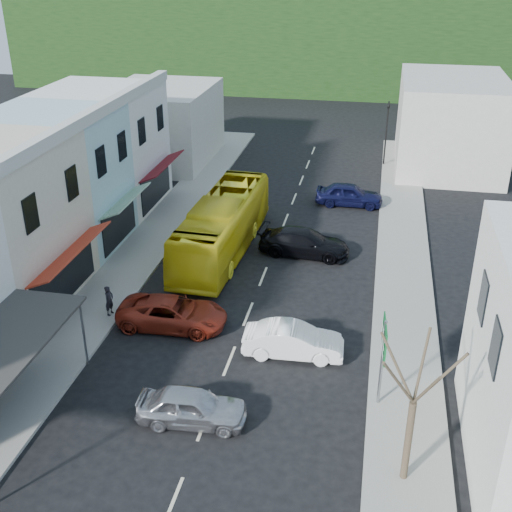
{
  "coord_description": "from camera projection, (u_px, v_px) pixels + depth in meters",
  "views": [
    {
      "loc": [
        5.58,
        -22.36,
        16.35
      ],
      "look_at": [
        0.0,
        6.0,
        2.2
      ],
      "focal_mm": 45.0,
      "sensor_mm": 36.0,
      "label": 1
    }
  ],
  "objects": [
    {
      "name": "sidewalk_left",
      "position": [
        145.0,
        248.0,
        37.95
      ],
      "size": [
        3.0,
        52.0,
        0.15
      ],
      "primitive_type": "cube",
      "color": "gray",
      "rests_on": "ground"
    },
    {
      "name": "street_tree",
      "position": [
        413.0,
        402.0,
        20.24
      ],
      "size": [
        2.9,
        2.9,
        6.58
      ],
      "primitive_type": null,
      "rotation": [
        0.0,
        0.0,
        -0.21
      ],
      "color": "#3D3226",
      "rests_on": "ground"
    },
    {
      "name": "car_black_near",
      "position": [
        304.0,
        243.0,
        37.09
      ],
      "size": [
        4.63,
        2.19,
        1.4
      ],
      "primitive_type": "imported",
      "rotation": [
        0.0,
        0.0,
        1.49
      ],
      "color": "black",
      "rests_on": "ground"
    },
    {
      "name": "pedestrian_left",
      "position": [
        109.0,
        299.0,
        30.73
      ],
      "size": [
        0.51,
        0.67,
        1.7
      ],
      "primitive_type": "imported",
      "rotation": [
        0.0,
        0.0,
        1.37
      ],
      "color": "black",
      "rests_on": "sidewalk_left"
    },
    {
      "name": "direction_sign",
      "position": [
        382.0,
        364.0,
        24.35
      ],
      "size": [
        0.43,
        1.77,
        3.87
      ],
      "primitive_type": null,
      "rotation": [
        0.0,
        0.0,
        0.07
      ],
      "color": "#0A5822",
      "rests_on": "ground"
    },
    {
      "name": "bus",
      "position": [
        223.0,
        227.0,
        37.06
      ],
      "size": [
        2.97,
        11.69,
        3.1
      ],
      "primitive_type": "imported",
      "rotation": [
        0.0,
        0.0,
        -0.04
      ],
      "color": "yellow",
      "rests_on": "ground"
    },
    {
      "name": "car_silver",
      "position": [
        192.0,
        407.0,
        24.03
      ],
      "size": [
        4.51,
        2.09,
        1.4
      ],
      "primitive_type": "imported",
      "rotation": [
        0.0,
        0.0,
        1.64
      ],
      "color": "#B2B2B7",
      "rests_on": "ground"
    },
    {
      "name": "ground",
      "position": [
        229.0,
        361.0,
        27.86
      ],
      "size": [
        120.0,
        120.0,
        0.0
      ],
      "primitive_type": "plane",
      "color": "black",
      "rests_on": "ground"
    },
    {
      "name": "distant_block_left",
      "position": [
        162.0,
        124.0,
        52.42
      ],
      "size": [
        8.0,
        10.0,
        6.0
      ],
      "primitive_type": "cube",
      "color": "#B7B2A8",
      "rests_on": "ground"
    },
    {
      "name": "car_white",
      "position": [
        293.0,
        341.0,
        27.98
      ],
      "size": [
        4.48,
        2.01,
        1.4
      ],
      "primitive_type": "imported",
      "rotation": [
        0.0,
        0.0,
        1.62
      ],
      "color": "white",
      "rests_on": "ground"
    },
    {
      "name": "car_red",
      "position": [
        173.0,
        313.0,
        30.1
      ],
      "size": [
        4.64,
        2.01,
        1.4
      ],
      "primitive_type": "imported",
      "rotation": [
        0.0,
        0.0,
        1.59
      ],
      "color": "maroon",
      "rests_on": "ground"
    },
    {
      "name": "sidewalk_right",
      "position": [
        403.0,
        271.0,
        35.34
      ],
      "size": [
        3.0,
        52.0,
        0.15
      ],
      "primitive_type": "cube",
      "color": "gray",
      "rests_on": "ground"
    },
    {
      "name": "shopfront_row",
      "position": [
        12.0,
        212.0,
        32.68
      ],
      "size": [
        8.25,
        30.0,
        8.0
      ],
      "color": "silver",
      "rests_on": "ground"
    },
    {
      "name": "distant_block_right",
      "position": [
        450.0,
        123.0,
        50.86
      ],
      "size": [
        8.0,
        12.0,
        7.0
      ],
      "primitive_type": "cube",
      "color": "#B7B2A8",
      "rests_on": "ground"
    },
    {
      "name": "car_navy_mid",
      "position": [
        349.0,
        196.0,
        44.1
      ],
      "size": [
        4.41,
        1.81,
        1.4
      ],
      "primitive_type": "imported",
      "rotation": [
        0.0,
        0.0,
        1.57
      ],
      "color": "black",
      "rests_on": "ground"
    },
    {
      "name": "hillside",
      "position": [
        333.0,
        26.0,
        82.52
      ],
      "size": [
        80.0,
        26.0,
        14.0
      ],
      "color": "black",
      "rests_on": "ground"
    },
    {
      "name": "traffic_signal",
      "position": [
        386.0,
        134.0,
        51.12
      ],
      "size": [
        0.96,
        1.26,
        5.23
      ],
      "primitive_type": null,
      "rotation": [
        0.0,
        0.0,
        2.93
      ],
      "color": "black",
      "rests_on": "ground"
    }
  ]
}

